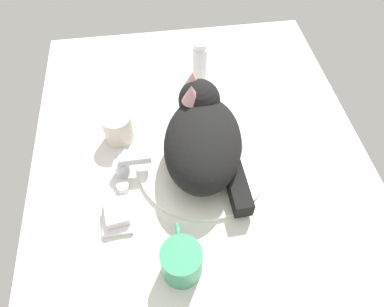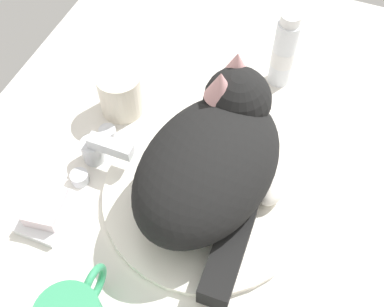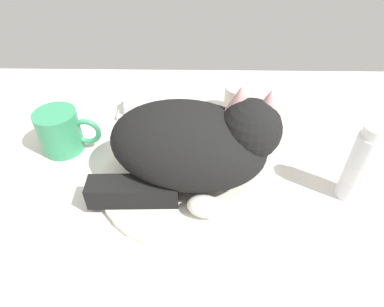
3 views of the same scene
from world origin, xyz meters
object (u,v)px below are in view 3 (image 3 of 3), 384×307
Objects in this scene: rinse_cup at (241,102)px; soap_bar at (138,104)px; coffee_mug at (61,131)px; cat at (196,144)px; faucet at (190,110)px; toothpaste_bottle at (359,166)px.

rinse_cup is 22.66cm from soap_bar.
coffee_mug is at bearing -136.03° from soap_bar.
cat is 5.17× the size of soap_bar.
cat reaches higher than rinse_cup.
soap_bar is (-11.58, 2.29, -0.19)cm from faucet.
rinse_cup reaches higher than faucet.
cat is 27.56cm from coffee_mug.
toothpaste_bottle is (26.04, -3.17, -1.65)cm from cat.
rinse_cup is at bearing 64.17° from cat.
faucet is 0.38× the size of cat.
rinse_cup is at bearing 6.93° from faucet.
toothpaste_bottle is at bearing -31.58° from soap_bar.
coffee_mug is (-24.56, -10.22, 1.72)cm from faucet.
cat is at bearing -17.73° from coffee_mug.
toothpaste_bottle reaches higher than rinse_cup.
cat reaches higher than faucet.
cat is 2.64× the size of coffee_mug.
rinse_cup is 0.54× the size of toothpaste_bottle.
cat is at bearing 173.06° from toothpaste_bottle.
toothpaste_bottle is (39.01, -23.98, 4.49)cm from soap_bar.
faucet is 19.50cm from cat.
faucet is 0.83× the size of toothpaste_bottle.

